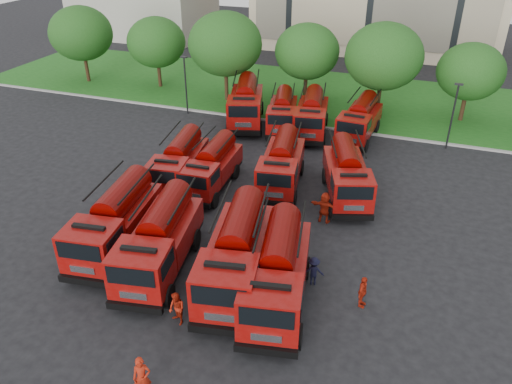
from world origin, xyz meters
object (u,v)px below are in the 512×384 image
Objects in this scene: fire_truck_8 at (246,103)px; firefighter_1 at (178,323)px; firefighter_3 at (313,283)px; firefighter_2 at (361,305)px; fire_truck_5 at (211,167)px; firefighter_5 at (324,221)px; fire_truck_4 at (179,162)px; firefighter_4 at (149,234)px; fire_truck_2 at (237,253)px; fire_truck_9 at (282,112)px; fire_truck_11 at (360,120)px; fire_truck_3 at (277,271)px; fire_truck_6 at (282,164)px; fire_truck_0 at (116,221)px; fire_truck_7 at (347,174)px; fire_truck_10 at (312,114)px; fire_truck_1 at (160,240)px.

fire_truck_8 is 4.93× the size of firefighter_1.
firefighter_2 is at bearing 150.58° from firefighter_3.
firefighter_3 is (8.64, -7.24, -1.49)m from fire_truck_5.
firefighter_1 is at bearing -94.03° from fire_truck_8.
firefighter_3 is 5.70m from firefighter_5.
fire_truck_4 reaches higher than firefighter_4.
fire_truck_2 reaches higher than fire_truck_9.
fire_truck_11 is at bearing 53.07° from fire_truck_5.
fire_truck_3 is at bearing -24.75° from fire_truck_2.
fire_truck_2 is 1.01× the size of fire_truck_8.
fire_truck_4 is 11.47m from fire_truck_8.
fire_truck_4 is 6.74m from fire_truck_6.
fire_truck_8 is 4.95× the size of firefighter_2.
fire_truck_0 reaches higher than fire_truck_7.
fire_truck_4 is at bearing -127.57° from fire_truck_11.
fire_truck_4 is 13.27m from firefighter_1.
fire_truck_2 is 11.17m from fire_truck_4.
fire_truck_5 is 13.69m from fire_truck_11.
fire_truck_7 reaches higher than firefighter_1.
fire_truck_5 is 0.90× the size of fire_truck_7.
fire_truck_10 is at bearing 68.10° from fire_truck_5.
fire_truck_3 reaches higher than fire_truck_6.
firefighter_1 reaches higher than firefighter_3.
fire_truck_0 reaches higher than fire_truck_6.
fire_truck_1 is 4.48m from firefighter_1.
fire_truck_4 is 3.89× the size of firefighter_4.
fire_truck_9 reaches higher than firefighter_2.
firefighter_3 is (3.50, 1.19, -1.80)m from fire_truck_2.
fire_truck_8 is (0.34, 11.46, 0.24)m from fire_truck_4.
fire_truck_9 is (3.38, 18.95, -0.23)m from fire_truck_0.
firefighter_5 is at bearing 35.79° from fire_truck_1.
fire_truck_6 reaches higher than fire_truck_9.
fire_truck_5 is at bearing 173.68° from fire_truck_7.
fire_truck_1 is 4.74× the size of firefighter_1.
fire_truck_2 is 4.11m from firefighter_3.
firefighter_1 is 7.38m from firefighter_4.
fire_truck_8 is (-7.08, 19.80, -0.03)m from fire_truck_2.
fire_truck_1 is 4.05× the size of firefighter_5.
fire_truck_11 is 23.60m from firefighter_1.
fire_truck_6 is (-0.95, 10.22, -0.20)m from fire_truck_2.
fire_truck_0 is 4.01× the size of firefighter_5.
fire_truck_7 is 3.77m from firefighter_5.
fire_truck_4 is at bearing 147.26° from firefighter_1.
firefighter_2 is at bearing -92.95° from fire_truck_7.
firefighter_3 is at bearing 101.58° from firefighter_5.
fire_truck_10 reaches higher than fire_truck_11.
firefighter_1 is 8.41m from firefighter_2.
fire_truck_4 is 15.15m from fire_truck_11.
fire_truck_2 reaches higher than fire_truck_8.
fire_truck_1 is at bearing 49.77° from firefighter_5.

